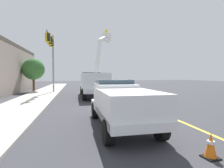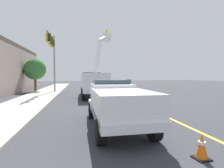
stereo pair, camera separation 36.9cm
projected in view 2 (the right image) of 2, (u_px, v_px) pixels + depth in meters
name	position (u px, v px, depth m)	size (l,w,h in m)	color
ground	(122.00, 96.00, 19.35)	(120.00, 120.00, 0.00)	#38383D
sidewalk_far_side	(37.00, 98.00, 17.64)	(60.00, 3.60, 0.12)	#B2ADA3
lane_centre_stripe	(122.00, 96.00, 19.35)	(50.00, 0.16, 0.01)	yellow
utility_bucket_truck	(94.00, 82.00, 19.09)	(8.43, 3.91, 7.53)	silver
service_pickup_truck	(117.00, 102.00, 7.66)	(5.80, 2.71, 2.06)	white
passing_minivan	(123.00, 84.00, 28.30)	(4.98, 2.42, 1.69)	tan
traffic_cone_leading	(202.00, 146.00, 4.75)	(0.40, 0.40, 0.71)	black
traffic_cone_mid_front	(124.00, 98.00, 14.78)	(0.40, 0.40, 0.80)	black
traffic_cone_mid_rear	(108.00, 90.00, 22.83)	(0.40, 0.40, 0.80)	black
traffic_signal_mast	(53.00, 51.00, 21.88)	(5.57, 0.92, 7.64)	gray
street_tree_right	(35.00, 69.00, 24.62)	(2.99, 2.99, 4.68)	brown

